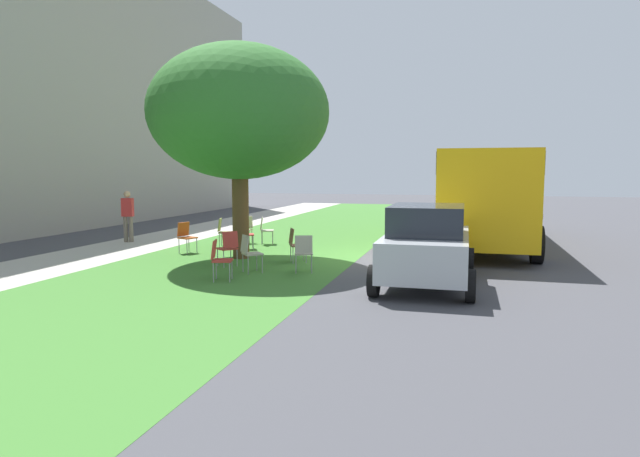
% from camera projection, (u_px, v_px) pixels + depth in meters
% --- Properties ---
extents(ground, '(80.00, 80.00, 0.00)m').
position_uv_depth(ground, '(367.00, 259.00, 14.50)').
color(ground, '#424247').
extents(grass_verge, '(48.00, 6.00, 0.01)m').
position_uv_depth(grass_verge, '(255.00, 254.00, 15.33)').
color(grass_verge, '#3D752D').
rests_on(grass_verge, ground).
extents(sidewalk_strip, '(48.00, 2.80, 0.01)m').
position_uv_depth(sidewalk_strip, '(120.00, 248.00, 16.47)').
color(sidewalk_strip, '#ADA89E').
rests_on(sidewalk_strip, ground).
extents(street_tree, '(4.76, 4.76, 5.63)m').
position_uv_depth(street_tree, '(239.00, 113.00, 14.24)').
color(street_tree, brown).
rests_on(street_tree, ground).
extents(chair_0, '(0.56, 0.56, 0.88)m').
position_uv_depth(chair_0, '(296.00, 242.00, 13.90)').
color(chair_0, brown).
rests_on(chair_0, ground).
extents(chair_1, '(0.52, 0.52, 0.88)m').
position_uv_depth(chair_1, '(304.00, 251.00, 12.47)').
color(chair_1, '#ADA393').
rests_on(chair_1, ground).
extents(chair_2, '(0.55, 0.55, 0.88)m').
position_uv_depth(chair_2, '(245.00, 232.00, 16.25)').
color(chair_2, '#B7332D').
rests_on(chair_2, ground).
extents(chair_3, '(0.53, 0.53, 0.88)m').
position_uv_depth(chair_3, '(265.00, 228.00, 17.36)').
color(chair_3, '#ADA393').
rests_on(chair_3, ground).
extents(chair_4, '(0.58, 0.59, 0.88)m').
position_uv_depth(chair_4, '(228.00, 246.00, 13.28)').
color(chair_4, '#B7332D').
rests_on(chair_4, ground).
extents(chair_5, '(0.51, 0.52, 0.88)m').
position_uv_depth(chair_5, '(223.00, 230.00, 16.83)').
color(chair_5, olive).
rests_on(chair_5, ground).
extents(chair_6, '(0.59, 0.59, 0.88)m').
position_uv_depth(chair_6, '(249.00, 251.00, 12.45)').
color(chair_6, '#ADA393').
rests_on(chair_6, ground).
extents(chair_7, '(0.53, 0.54, 0.88)m').
position_uv_depth(chair_7, '(186.00, 235.00, 15.52)').
color(chair_7, '#C64C1E').
rests_on(chair_7, ground).
extents(chair_8, '(0.52, 0.52, 0.88)m').
position_uv_depth(chair_8, '(219.00, 257.00, 11.55)').
color(chair_8, '#B7332D').
rests_on(chair_8, ground).
extents(chair_9, '(0.47, 0.47, 0.88)m').
position_uv_depth(chair_9, '(246.00, 227.00, 17.64)').
color(chair_9, beige).
rests_on(chair_9, ground).
extents(parked_car, '(3.70, 1.92, 1.65)m').
position_uv_depth(parked_car, '(427.00, 244.00, 11.14)').
color(parked_car, '#ADB2B7').
rests_on(parked_car, ground).
extents(school_bus, '(10.40, 2.80, 2.88)m').
position_uv_depth(school_bus, '(482.00, 189.00, 17.79)').
color(school_bus, yellow).
rests_on(school_bus, ground).
extents(pedestrian_0, '(0.27, 0.39, 1.69)m').
position_uv_depth(pedestrian_0, '(128.00, 214.00, 17.87)').
color(pedestrian_0, '#726659').
rests_on(pedestrian_0, ground).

